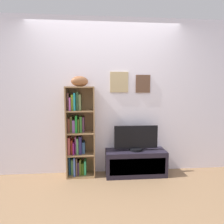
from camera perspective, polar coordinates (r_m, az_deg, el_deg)
ground at (r=2.56m, az=-0.64°, el=-27.40°), size 5.20×5.20×0.04m
back_wall at (r=3.25m, az=-2.10°, el=4.47°), size 4.80×0.08×2.58m
bookshelf at (r=3.21m, az=-9.92°, el=-6.60°), size 0.46×0.26×1.46m
football at (r=3.10m, az=-9.54°, el=8.93°), size 0.32×0.26×0.16m
tv_stand at (r=3.33m, az=6.99°, el=-14.65°), size 0.99×0.36×0.42m
television at (r=3.20m, az=7.09°, el=-7.76°), size 0.71×0.22×0.41m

